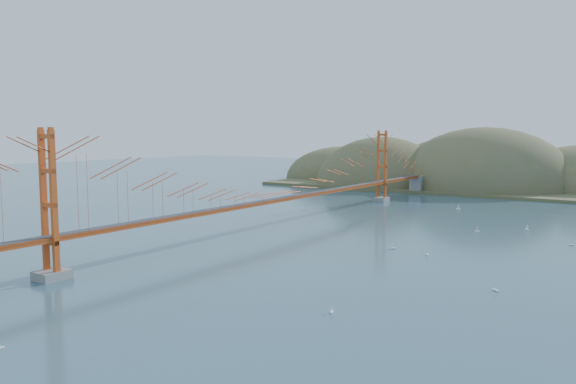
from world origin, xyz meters
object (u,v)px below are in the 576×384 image
Objects in this scene: sailboat_1 at (527,229)px; sailboat_2 at (496,289)px; bridge at (277,169)px; sailboat_0 at (427,253)px.

sailboat_1 reaches higher than sailboat_2.
sailboat_1 is 28.44m from sailboat_2.
bridge is 143.44× the size of sailboat_2.
bridge is at bearing 165.22° from sailboat_0.
sailboat_1 reaches higher than sailboat_0.
sailboat_2 is at bearing -26.05° from bridge.
sailboat_0 is at bearing 133.43° from sailboat_2.
bridge reaches higher than sailboat_2.
sailboat_0 is (-4.87, -19.47, -0.01)m from sailboat_1.
sailboat_2 is at bearing -46.57° from sailboat_0.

